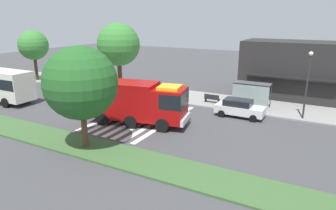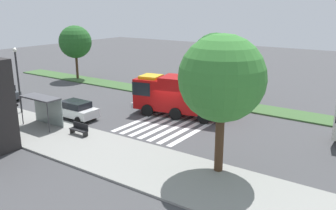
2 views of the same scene
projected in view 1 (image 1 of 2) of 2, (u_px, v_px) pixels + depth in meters
ground_plane at (150, 120)px, 26.84m from camera, size 120.00×120.00×0.00m
sidewalk at (190, 97)px, 34.06m from camera, size 60.00×5.55×0.14m
median_strip at (94, 149)px, 20.66m from camera, size 60.00×3.00×0.14m
crosswalk at (141, 118)px, 27.30m from camera, size 5.85×10.45×0.01m
fire_truck at (139, 101)px, 25.24m from camera, size 8.81×4.20×3.57m
parked_car_west at (239, 108)px, 27.42m from camera, size 4.36×2.05×1.61m
bus_stop_shelter at (251, 91)px, 29.36m from camera, size 3.50×1.40×2.46m
bench_near_shelter at (212, 98)px, 31.53m from camera, size 1.60×0.50×0.90m
street_lamp at (308, 80)px, 25.76m from camera, size 0.36×0.36×5.89m
storefront_building at (295, 70)px, 33.27m from camera, size 11.16×6.38×6.29m
sidewalk_tree_far_west at (33, 45)px, 41.83m from camera, size 4.07×4.07×6.93m
sidewalk_tree_west at (119, 45)px, 34.85m from camera, size 4.95×4.95×8.07m
median_tree_far_west at (81, 83)px, 19.73m from camera, size 4.90×4.90×6.93m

